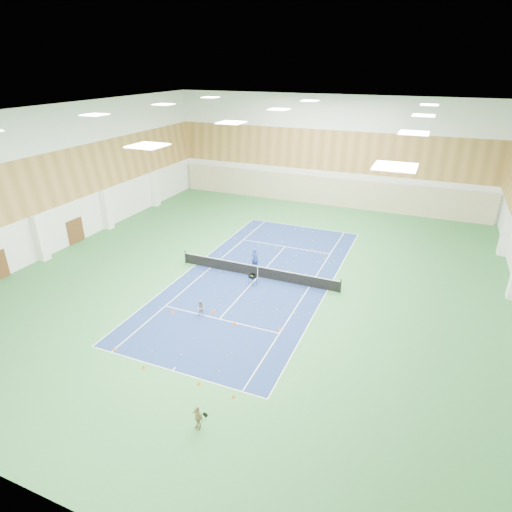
% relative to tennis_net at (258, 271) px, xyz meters
% --- Properties ---
extents(ground, '(40.00, 40.00, 0.00)m').
position_rel_tennis_net_xyz_m(ground, '(0.00, 0.00, -0.55)').
color(ground, '#307038').
rests_on(ground, ground).
extents(room_shell, '(36.00, 40.00, 12.00)m').
position_rel_tennis_net_xyz_m(room_shell, '(0.00, 0.00, 5.45)').
color(room_shell, white).
rests_on(room_shell, ground).
extents(wood_cladding, '(36.00, 40.00, 8.00)m').
position_rel_tennis_net_xyz_m(wood_cladding, '(0.00, 0.00, 7.45)').
color(wood_cladding, '#AB7A3F').
rests_on(wood_cladding, room_shell).
extents(ceiling_light_grid, '(21.40, 25.40, 0.06)m').
position_rel_tennis_net_xyz_m(ceiling_light_grid, '(0.00, 0.00, 11.37)').
color(ceiling_light_grid, white).
rests_on(ceiling_light_grid, room_shell).
extents(court_surface, '(10.97, 23.77, 0.01)m').
position_rel_tennis_net_xyz_m(court_surface, '(0.00, 0.00, -0.55)').
color(court_surface, navy).
rests_on(court_surface, ground).
extents(tennis_balls_scatter, '(10.57, 22.77, 0.07)m').
position_rel_tennis_net_xyz_m(tennis_balls_scatter, '(0.00, 0.00, -0.50)').
color(tennis_balls_scatter, '#D0E426').
rests_on(tennis_balls_scatter, ground).
extents(tennis_net, '(12.80, 0.10, 1.10)m').
position_rel_tennis_net_xyz_m(tennis_net, '(0.00, 0.00, 0.00)').
color(tennis_net, black).
rests_on(tennis_net, ground).
extents(back_curtain, '(35.40, 0.16, 3.20)m').
position_rel_tennis_net_xyz_m(back_curtain, '(0.00, 19.75, 1.05)').
color(back_curtain, '#C6B793').
rests_on(back_curtain, ground).
extents(door_left_b, '(0.08, 1.80, 2.20)m').
position_rel_tennis_net_xyz_m(door_left_b, '(-17.92, 0.00, 0.55)').
color(door_left_b, '#593319').
rests_on(door_left_b, ground).
extents(coach, '(0.71, 0.53, 1.78)m').
position_rel_tennis_net_xyz_m(coach, '(-0.76, 1.25, 0.34)').
color(coach, '#203C96').
rests_on(coach, ground).
extents(child_court, '(0.57, 0.46, 1.13)m').
position_rel_tennis_net_xyz_m(child_court, '(-1.28, -6.48, 0.01)').
color(child_court, '#93939B').
rests_on(child_court, ground).
extents(child_apron, '(0.77, 0.52, 1.22)m').
position_rel_tennis_net_xyz_m(child_apron, '(3.23, -14.73, 0.06)').
color(child_apron, tan).
rests_on(child_apron, ground).
extents(ball_cart, '(0.63, 0.63, 0.84)m').
position_rel_tennis_net_xyz_m(ball_cart, '(0.13, -1.26, -0.13)').
color(ball_cart, black).
rests_on(ball_cart, ground).
extents(cone_svc_a, '(0.22, 0.22, 0.24)m').
position_rel_tennis_net_xyz_m(cone_svc_a, '(-3.23, -6.95, -0.43)').
color(cone_svc_a, orange).
rests_on(cone_svc_a, ground).
extents(cone_svc_b, '(0.22, 0.22, 0.24)m').
position_rel_tennis_net_xyz_m(cone_svc_b, '(-0.77, -5.87, -0.43)').
color(cone_svc_b, '#FF480D').
rests_on(cone_svc_b, ground).
extents(cone_svc_c, '(0.23, 0.23, 0.25)m').
position_rel_tennis_net_xyz_m(cone_svc_c, '(1.16, -6.60, -0.43)').
color(cone_svc_c, '#D7470B').
rests_on(cone_svc_c, ground).
extents(cone_svc_d, '(0.19, 0.19, 0.21)m').
position_rel_tennis_net_xyz_m(cone_svc_d, '(4.00, -6.04, -0.45)').
color(cone_svc_d, orange).
rests_on(cone_svc_d, ground).
extents(cone_base_a, '(0.19, 0.19, 0.20)m').
position_rel_tennis_net_xyz_m(cone_base_a, '(-4.06, -11.61, -0.45)').
color(cone_base_a, orange).
rests_on(cone_base_a, ground).
extents(cone_base_b, '(0.21, 0.21, 0.23)m').
position_rel_tennis_net_xyz_m(cone_base_b, '(-1.56, -12.30, -0.43)').
color(cone_base_b, orange).
rests_on(cone_base_b, ground).
extents(cone_base_c, '(0.21, 0.21, 0.23)m').
position_rel_tennis_net_xyz_m(cone_base_c, '(1.85, -12.26, -0.43)').
color(cone_base_c, orange).
rests_on(cone_base_c, ground).
extents(cone_base_d, '(0.17, 0.17, 0.19)m').
position_rel_tennis_net_xyz_m(cone_base_d, '(3.88, -12.42, -0.46)').
color(cone_base_d, '#FF610D').
rests_on(cone_base_d, ground).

